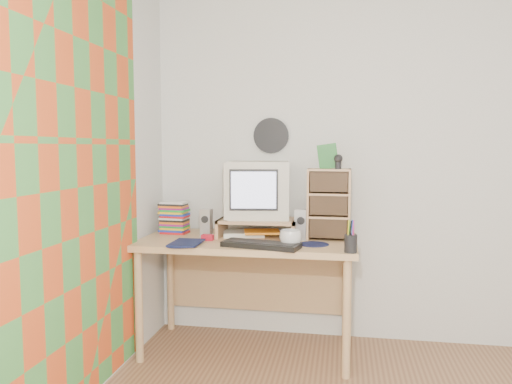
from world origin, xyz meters
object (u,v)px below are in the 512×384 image
at_px(desk, 250,257).
at_px(cd_rack, 329,204).
at_px(crt_monitor, 258,190).
at_px(diary, 172,241).
at_px(dvd_stack, 174,215).
at_px(mug, 290,239).
at_px(keyboard, 261,245).

height_order(desk, cd_rack, cd_rack).
bearing_deg(cd_rack, crt_monitor, 173.41).
relative_size(cd_rack, diary, 2.10).
distance_m(dvd_stack, mug, 0.92).
distance_m(keyboard, dvd_stack, 0.79).
height_order(desk, dvd_stack, dvd_stack).
bearing_deg(crt_monitor, cd_rack, -15.45).
bearing_deg(keyboard, mug, 24.30).
distance_m(desk, keyboard, 0.37).
bearing_deg(keyboard, dvd_stack, 162.56).
bearing_deg(desk, cd_rack, 2.41).
relative_size(desk, diary, 6.40).
relative_size(dvd_stack, cd_rack, 0.55).
bearing_deg(mug, dvd_stack, 157.41).
xyz_separation_m(keyboard, cd_rack, (0.39, 0.33, 0.21)).
bearing_deg(desk, dvd_stack, 172.01).
bearing_deg(dvd_stack, cd_rack, 1.53).
bearing_deg(mug, cd_rack, 53.99).
distance_m(cd_rack, diary, 1.03).
height_order(crt_monitor, cd_rack, crt_monitor).
distance_m(crt_monitor, cd_rack, 0.49).
relative_size(crt_monitor, diary, 1.84).
height_order(keyboard, cd_rack, cd_rack).
bearing_deg(crt_monitor, keyboard, -85.22).
height_order(crt_monitor, mug, crt_monitor).
bearing_deg(dvd_stack, diary, -68.21).
distance_m(crt_monitor, diary, 0.68).
relative_size(crt_monitor, dvd_stack, 1.61).
relative_size(crt_monitor, mug, 3.06).
height_order(desk, crt_monitor, crt_monitor).
height_order(mug, diary, mug).
bearing_deg(cd_rack, dvd_stack, 178.16).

